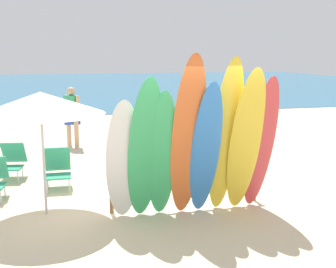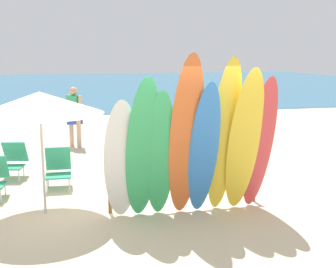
# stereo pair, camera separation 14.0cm
# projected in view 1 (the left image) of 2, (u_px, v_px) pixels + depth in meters

# --- Properties ---
(ground) EXTENTS (60.00, 60.00, 0.00)m
(ground) POSITION_uv_depth(u_px,v_px,m) (105.00, 109.00, 20.99)
(ground) COLOR beige
(ocean_water) EXTENTS (60.00, 40.00, 0.02)m
(ocean_water) POSITION_uv_depth(u_px,v_px,m) (84.00, 84.00, 38.19)
(ocean_water) COLOR teal
(ocean_water) RESTS_ON ground
(surfboard_rack) EXTENTS (2.76, 0.07, 0.65)m
(surfboard_rack) POSITION_uv_depth(u_px,v_px,m) (186.00, 179.00, 7.56)
(surfboard_rack) COLOR brown
(surfboard_rack) RESTS_ON ground
(surfboard_white_0) EXTENTS (0.57, 0.62, 2.02)m
(surfboard_white_0) POSITION_uv_depth(u_px,v_px,m) (123.00, 161.00, 6.78)
(surfboard_white_0) COLOR white
(surfboard_white_0) RESTS_ON ground
(surfboard_green_1) EXTENTS (0.62, 0.80, 2.37)m
(surfboard_green_1) POSITION_uv_depth(u_px,v_px,m) (145.00, 150.00, 6.75)
(surfboard_green_1) COLOR #38B266
(surfboard_green_1) RESTS_ON ground
(surfboard_green_2) EXTENTS (0.53, 0.73, 2.16)m
(surfboard_green_2) POSITION_uv_depth(u_px,v_px,m) (162.00, 156.00, 6.86)
(surfboard_green_2) COLOR #38B266
(surfboard_green_2) RESTS_ON ground
(surfboard_orange_3) EXTENTS (0.56, 0.91, 2.71)m
(surfboard_orange_3) POSITION_uv_depth(u_px,v_px,m) (188.00, 139.00, 6.77)
(surfboard_orange_3) COLOR orange
(surfboard_orange_3) RESTS_ON ground
(surfboard_blue_4) EXTENTS (0.52, 0.87, 2.29)m
(surfboard_blue_4) POSITION_uv_depth(u_px,v_px,m) (206.00, 151.00, 6.90)
(surfboard_blue_4) COLOR #337AD1
(surfboard_blue_4) RESTS_ON ground
(surfboard_yellow_5) EXTENTS (0.52, 0.78, 2.66)m
(surfboard_yellow_5) POSITION_uv_depth(u_px,v_px,m) (225.00, 138.00, 7.03)
(surfboard_yellow_5) COLOR yellow
(surfboard_yellow_5) RESTS_ON ground
(surfboard_yellow_6) EXTENTS (0.58, 0.87, 2.49)m
(surfboard_yellow_6) POSITION_uv_depth(u_px,v_px,m) (245.00, 142.00, 7.05)
(surfboard_yellow_6) COLOR yellow
(surfboard_yellow_6) RESTS_ON ground
(surfboard_red_7) EXTENTS (0.50, 0.86, 2.36)m
(surfboard_red_7) POSITION_uv_depth(u_px,v_px,m) (261.00, 145.00, 7.16)
(surfboard_red_7) COLOR #D13D42
(surfboard_red_7) RESTS_ON ground
(beachgoer_midbeach) EXTENTS (0.45, 0.55, 1.75)m
(beachgoer_midbeach) POSITION_uv_depth(u_px,v_px,m) (72.00, 113.00, 12.35)
(beachgoer_midbeach) COLOR tan
(beachgoer_midbeach) RESTS_ON ground
(beachgoer_near_rack) EXTENTS (0.40, 0.58, 1.55)m
(beachgoer_near_rack) POSITION_uv_depth(u_px,v_px,m) (186.00, 103.00, 15.76)
(beachgoer_near_rack) COLOR tan
(beachgoer_near_rack) RESTS_ON ground
(beach_chair_red) EXTENTS (0.51, 0.67, 0.83)m
(beach_chair_red) POSITION_uv_depth(u_px,v_px,m) (58.00, 167.00, 8.63)
(beach_chair_red) COLOR #B7B7BC
(beach_chair_red) RESTS_ON ground
(beach_chair_striped) EXTENTS (0.62, 0.81, 0.80)m
(beach_chair_striped) POSITION_uv_depth(u_px,v_px,m) (12.00, 160.00, 9.27)
(beach_chair_striped) COLOR #B7B7BC
(beach_chair_striped) RESTS_ON ground
(beach_umbrella) EXTENTS (2.09, 2.09, 2.08)m
(beach_umbrella) POSITION_uv_depth(u_px,v_px,m) (41.00, 103.00, 6.95)
(beach_umbrella) COLOR silver
(beach_umbrella) RESTS_ON ground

